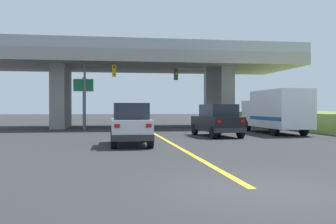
# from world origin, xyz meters

# --- Properties ---
(ground) EXTENTS (160.00, 160.00, 0.00)m
(ground) POSITION_xyz_m (0.00, 28.47, 0.00)
(ground) COLOR #2B2B2D
(overpass_bridge) EXTENTS (28.55, 10.38, 7.52)m
(overpass_bridge) POSITION_xyz_m (0.00, 28.47, 5.42)
(overpass_bridge) COLOR gray
(overpass_bridge) RESTS_ON ground
(lane_divider_stripe) EXTENTS (0.20, 25.63, 0.01)m
(lane_divider_stripe) POSITION_xyz_m (0.00, 12.81, 0.00)
(lane_divider_stripe) COLOR yellow
(lane_divider_stripe) RESTS_ON ground
(suv_lead) EXTENTS (1.87, 4.31, 2.02)m
(suv_lead) POSITION_xyz_m (-2.11, 10.46, 1.01)
(suv_lead) COLOR silver
(suv_lead) RESTS_ON ground
(suv_crossing) EXTENTS (2.39, 4.77, 2.02)m
(suv_crossing) POSITION_xyz_m (3.58, 15.40, 1.01)
(suv_crossing) COLOR black
(suv_crossing) RESTS_ON ground
(box_truck) EXTENTS (2.33, 7.39, 3.02)m
(box_truck) POSITION_xyz_m (8.46, 17.55, 1.60)
(box_truck) COLOR silver
(box_truck) RESTS_ON ground
(sedan_oncoming) EXTENTS (2.00, 4.45, 2.02)m
(sedan_oncoming) POSITION_xyz_m (-0.39, 34.25, 1.01)
(sedan_oncoming) COLOR silver
(sedan_oncoming) RESTS_ON ground
(traffic_signal_nearside) EXTENTS (2.81, 0.36, 6.04)m
(traffic_signal_nearside) POSITION_xyz_m (4.23, 24.47, 3.73)
(traffic_signal_nearside) COLOR slate
(traffic_signal_nearside) RESTS_ON ground
(traffic_signal_farside) EXTENTS (2.64, 0.36, 6.00)m
(traffic_signal_farside) POSITION_xyz_m (-4.28, 24.30, 3.80)
(traffic_signal_farside) COLOR #56595E
(traffic_signal_farside) RESTS_ON ground
(highway_sign) EXTENTS (1.70, 0.17, 4.43)m
(highway_sign) POSITION_xyz_m (-5.28, 25.33, 3.27)
(highway_sign) COLOR slate
(highway_sign) RESTS_ON ground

